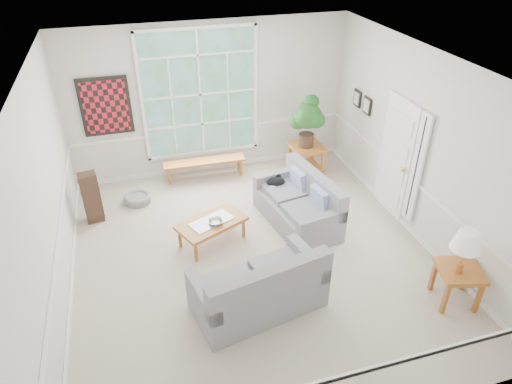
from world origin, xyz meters
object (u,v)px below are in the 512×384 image
(loveseat_front, at_px, (258,280))
(end_table, at_px, (306,159))
(coffee_table, at_px, (212,232))
(loveseat_right, at_px, (297,201))
(side_table, at_px, (456,285))

(loveseat_front, xyz_separation_m, end_table, (2.01, 3.29, -0.15))
(end_table, bearing_deg, coffee_table, -143.64)
(loveseat_right, bearing_deg, coffee_table, 174.59)
(coffee_table, bearing_deg, end_table, 12.30)
(coffee_table, height_order, side_table, side_table)
(side_table, bearing_deg, loveseat_front, 165.70)
(coffee_table, bearing_deg, side_table, -61.40)
(loveseat_front, bearing_deg, coffee_table, 89.86)
(side_table, bearing_deg, end_table, 99.03)
(loveseat_right, height_order, coffee_table, loveseat_right)
(loveseat_front, relative_size, end_table, 2.74)
(loveseat_right, distance_m, loveseat_front, 2.07)
(loveseat_right, xyz_separation_m, end_table, (0.81, 1.60, -0.14))
(loveseat_front, distance_m, end_table, 3.86)
(coffee_table, xyz_separation_m, end_table, (2.32, 1.71, 0.11))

